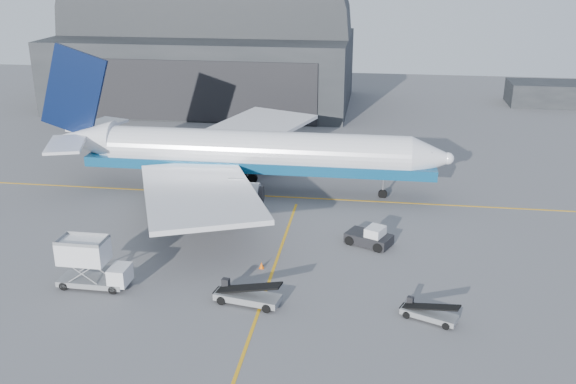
# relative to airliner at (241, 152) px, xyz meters

# --- Properties ---
(ground) EXTENTS (200.00, 200.00, 0.00)m
(ground) POSITION_rel_airliner_xyz_m (6.57, -21.31, -4.52)
(ground) COLOR #565659
(ground) RESTS_ON ground
(taxi_lines) EXTENTS (80.00, 42.12, 0.02)m
(taxi_lines) POSITION_rel_airliner_xyz_m (6.57, -8.65, -4.51)
(taxi_lines) COLOR orange
(taxi_lines) RESTS_ON ground
(hangar) EXTENTS (50.00, 28.30, 28.00)m
(hangar) POSITION_rel_airliner_xyz_m (-15.43, 43.63, 5.02)
(hangar) COLOR black
(hangar) RESTS_ON ground
(distant_bldg_a) EXTENTS (14.00, 8.00, 4.00)m
(distant_bldg_a) POSITION_rel_airliner_xyz_m (44.57, 50.69, -4.52)
(distant_bldg_a) COLOR black
(distant_bldg_a) RESTS_ON ground
(airliner) EXTENTS (46.02, 44.63, 16.15)m
(airliner) POSITION_rel_airliner_xyz_m (0.00, 0.00, 0.00)
(airliner) COLOR white
(airliner) RESTS_ON ground
(catering_truck) EXTENTS (5.77, 2.30, 3.95)m
(catering_truck) POSITION_rel_airliner_xyz_m (-7.32, -23.44, -2.52)
(catering_truck) COLOR gray
(catering_truck) RESTS_ON ground
(pushback_tug) EXTENTS (4.64, 3.75, 1.88)m
(pushback_tug) POSITION_rel_airliner_xyz_m (14.55, -12.40, -3.81)
(pushback_tug) COLOR black
(pushback_tug) RESTS_ON ground
(belt_loader_a) EXTENTS (5.49, 2.65, 2.05)m
(belt_loader_a) POSITION_rel_airliner_xyz_m (5.47, -24.32, -3.89)
(belt_loader_a) COLOR gray
(belt_loader_a) RESTS_ON ground
(belt_loader_b) EXTENTS (4.35, 2.83, 1.65)m
(belt_loader_b) POSITION_rel_airliner_xyz_m (19.05, -24.76, -4.01)
(belt_loader_b) COLOR gray
(belt_loader_b) RESTS_ON ground
(traffic_cone) EXTENTS (0.40, 0.40, 0.58)m
(traffic_cone) POSITION_rel_airliner_xyz_m (5.53, -18.46, -4.24)
(traffic_cone) COLOR #F45D07
(traffic_cone) RESTS_ON ground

